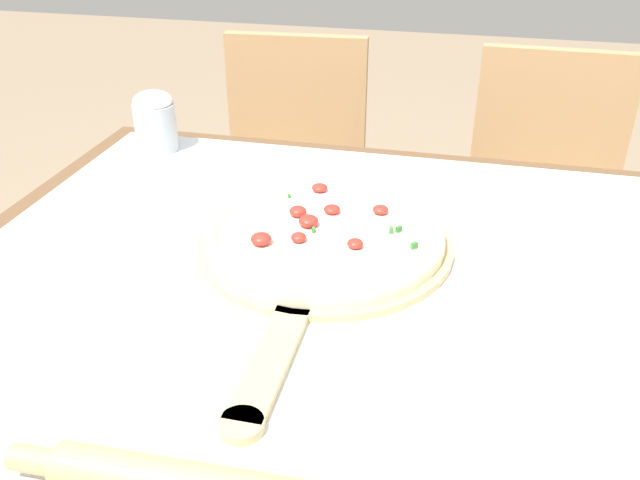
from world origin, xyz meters
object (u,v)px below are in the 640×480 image
(pizza_peel, at_px, (321,252))
(pizza, at_px, (324,233))
(chair_right, at_px, (540,204))
(chair_left, at_px, (292,179))
(flour_cup, at_px, (155,121))

(pizza_peel, relative_size, pizza, 1.68)
(pizza_peel, relative_size, chair_right, 0.69)
(pizza, xyz_separation_m, chair_right, (0.39, 0.77, -0.28))
(pizza, relative_size, chair_left, 0.41)
(pizza_peel, height_order, pizza, pizza)
(pizza, bearing_deg, flour_cup, 143.51)
(pizza_peel, height_order, flour_cup, flour_cup)
(chair_left, relative_size, chair_right, 1.00)
(pizza, height_order, chair_left, chair_left)
(pizza_peel, distance_m, pizza, 0.03)
(pizza, distance_m, chair_left, 0.86)
(chair_right, bearing_deg, pizza_peel, -114.67)
(pizza, distance_m, flour_cup, 0.52)
(pizza_peel, relative_size, chair_left, 0.69)
(pizza_peel, relative_size, flour_cup, 4.99)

